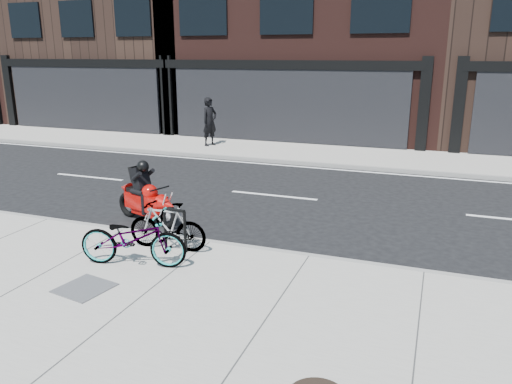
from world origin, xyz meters
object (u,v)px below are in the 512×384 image
at_px(utility_grate, 85,288).
at_px(bicycle_rear, 167,226).
at_px(motorcycle, 149,198).
at_px(bike_rack, 175,226).
at_px(bicycle_front, 133,238).
at_px(pedestrian, 210,122).

bearing_deg(utility_grate, bicycle_rear, 77.70).
height_order(bicycle_rear, motorcycle, motorcycle).
relative_size(bike_rack, bicycle_front, 0.44).
bearing_deg(pedestrian, utility_grate, -141.49).
relative_size(bike_rack, bicycle_rear, 0.53).
bearing_deg(pedestrian, motorcycle, -141.11).
xyz_separation_m(bike_rack, bicycle_front, (-0.34, -0.84, 0.01)).
height_order(bicycle_front, bicycle_rear, bicycle_front).
xyz_separation_m(bicycle_front, motorcycle, (-1.17, 2.36, -0.05)).
relative_size(bike_rack, pedestrian, 0.43).
height_order(motorcycle, utility_grate, motorcycle).
bearing_deg(bicycle_front, utility_grate, 155.27).
bearing_deg(bike_rack, bicycle_front, -112.26).
distance_m(bike_rack, pedestrian, 11.05).
xyz_separation_m(bike_rack, motorcycle, (-1.52, 1.52, -0.03)).
distance_m(bike_rack, bicycle_front, 0.91).
height_order(bicycle_front, motorcycle, motorcycle).
xyz_separation_m(bicycle_rear, motorcycle, (-1.35, 1.52, -0.02)).
relative_size(bike_rack, motorcycle, 0.44).
bearing_deg(pedestrian, bike_rack, -135.85).
bearing_deg(bicycle_front, motorcycle, 14.11).
distance_m(bicycle_rear, motorcycle, 2.04).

